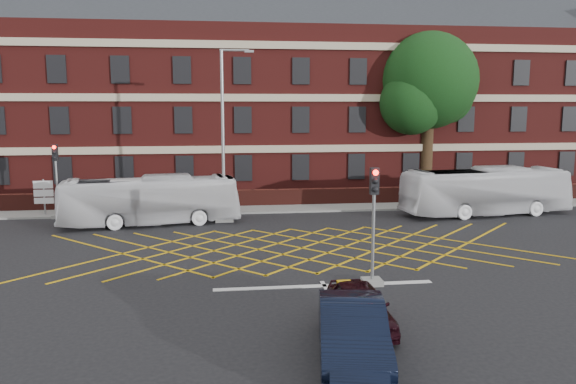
{
  "coord_description": "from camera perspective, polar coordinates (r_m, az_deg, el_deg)",
  "views": [
    {
      "loc": [
        -3.73,
        -22.7,
        6.43
      ],
      "look_at": [
        -0.7,
        1.5,
        2.69
      ],
      "focal_mm": 35.0,
      "sensor_mm": 36.0,
      "label": 1
    }
  ],
  "objects": [
    {
      "name": "utility_cabinet",
      "position": [
        18.32,
        5.75,
        -10.37
      ],
      "size": [
        0.45,
        0.36,
        0.91
      ],
      "primitive_type": "cube",
      "color": "#CC970C",
      "rests_on": "ground"
    },
    {
      "name": "boundary_wall",
      "position": [
        36.38,
        -1.16,
        -0.59
      ],
      "size": [
        56.0,
        0.5,
        1.1
      ],
      "primitive_type": "cube",
      "color": "#481813",
      "rests_on": "ground"
    },
    {
      "name": "box_junction_hatching",
      "position": [
        25.8,
        1.41,
        -5.7
      ],
      "size": [
        8.22,
        8.22,
        0.02
      ],
      "primitive_type": "cube",
      "rotation": [
        0.0,
        0.0,
        0.79
      ],
      "color": "#CC990C",
      "rests_on": "ground"
    },
    {
      "name": "bus_left",
      "position": [
        31.53,
        -13.82,
        -0.83
      ],
      "size": [
        9.84,
        3.55,
        2.68
      ],
      "primitive_type": "imported",
      "rotation": [
        0.0,
        0.0,
        1.71
      ],
      "color": "silver",
      "rests_on": "ground"
    },
    {
      "name": "ground",
      "position": [
        23.89,
        2.13,
        -6.9
      ],
      "size": [
        120.0,
        120.0,
        0.0
      ],
      "primitive_type": "plane",
      "color": "black",
      "rests_on": "ground"
    },
    {
      "name": "traffic_light_near",
      "position": [
        20.47,
        8.64,
        -4.56
      ],
      "size": [
        0.7,
        0.7,
        4.27
      ],
      "color": "slate",
      "rests_on": "ground"
    },
    {
      "name": "stop_line",
      "position": [
        20.59,
        3.72,
        -9.47
      ],
      "size": [
        8.0,
        0.3,
        0.02
      ],
      "primitive_type": "cube",
      "color": "silver",
      "rests_on": "ground"
    },
    {
      "name": "car_maroon",
      "position": [
        16.93,
        7.36,
        -11.42
      ],
      "size": [
        1.55,
        3.7,
        1.25
      ],
      "primitive_type": "imported",
      "rotation": [
        0.0,
        0.0,
        0.02
      ],
      "color": "black",
      "rests_on": "ground"
    },
    {
      "name": "bus_right",
      "position": [
        35.33,
        19.44,
        0.07
      ],
      "size": [
        10.42,
        3.46,
        2.85
      ],
      "primitive_type": "imported",
      "rotation": [
        0.0,
        0.0,
        1.68
      ],
      "color": "silver",
      "rests_on": "ground"
    },
    {
      "name": "far_pavement",
      "position": [
        35.48,
        -0.99,
        -1.63
      ],
      "size": [
        60.0,
        3.0,
        0.12
      ],
      "primitive_type": "cube",
      "color": "slate",
      "rests_on": "ground"
    },
    {
      "name": "street_lamp",
      "position": [
        31.49,
        -6.47,
        2.98
      ],
      "size": [
        2.25,
        1.0,
        9.49
      ],
      "color": "slate",
      "rests_on": "ground"
    },
    {
      "name": "car_navy",
      "position": [
        14.7,
        6.55,
        -13.95
      ],
      "size": [
        2.4,
        4.94,
        1.56
      ],
      "primitive_type": "imported",
      "rotation": [
        0.0,
        0.0,
        -0.16
      ],
      "color": "black",
      "rests_on": "ground"
    },
    {
      "name": "traffic_light_far",
      "position": [
        34.98,
        -22.4,
        0.39
      ],
      "size": [
        0.7,
        0.7,
        4.27
      ],
      "color": "slate",
      "rests_on": "ground"
    },
    {
      "name": "deciduous_tree",
      "position": [
        41.5,
        14.05,
        10.23
      ],
      "size": [
        7.26,
        6.82,
        11.63
      ],
      "color": "black",
      "rests_on": "ground"
    },
    {
      "name": "centre_line",
      "position": [
        14.71,
        8.7,
        -17.26
      ],
      "size": [
        0.15,
        14.0,
        0.02
      ],
      "primitive_type": "cube",
      "color": "silver",
      "rests_on": "ground"
    },
    {
      "name": "victorian_building",
      "position": [
        44.9,
        -2.09,
        10.51
      ],
      "size": [
        51.0,
        12.17,
        20.4
      ],
      "color": "#5B1917",
      "rests_on": "ground"
    },
    {
      "name": "direction_signs",
      "position": [
        35.78,
        -23.57,
        -0.13
      ],
      "size": [
        1.1,
        0.16,
        2.2
      ],
      "color": "gray",
      "rests_on": "ground"
    }
  ]
}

